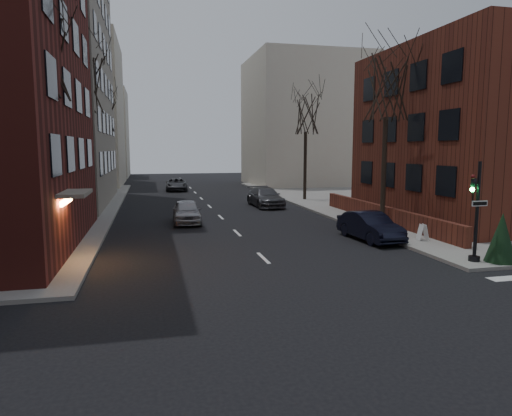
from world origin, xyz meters
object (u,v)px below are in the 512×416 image
at_px(tree_right_b, 306,115).
at_px(tree_left_c, 103,113).
at_px(tree_left_b, 82,83).
at_px(tree_left_a, 40,53).
at_px(tree_right_a, 387,89).
at_px(evergreen_shrub, 501,237).
at_px(sandwich_board, 423,232).
at_px(streetlamp_far, 113,153).
at_px(car_lane_far, 176,184).
at_px(traffic_signal, 475,218).
at_px(car_lane_silver, 187,212).
at_px(parked_sedan, 370,226).
at_px(car_lane_gray, 265,197).
at_px(streetlamp_near, 87,156).

bearing_deg(tree_right_b, tree_left_c, 155.56).
distance_m(tree_left_b, tree_right_b, 18.64).
height_order(tree_left_a, tree_right_a, tree_left_a).
height_order(tree_left_a, evergreen_shrub, tree_left_a).
bearing_deg(tree_right_a, sandwich_board, -94.27).
bearing_deg(tree_right_b, streetlamp_far, 149.53).
bearing_deg(tree_left_b, car_lane_far, 69.40).
bearing_deg(tree_left_b, sandwich_board, -36.43).
distance_m(traffic_signal, tree_left_c, 35.76).
height_order(car_lane_silver, sandwich_board, car_lane_silver).
bearing_deg(parked_sedan, tree_left_c, 115.94).
bearing_deg(tree_left_b, parked_sedan, -37.56).
relative_size(tree_right_b, car_lane_gray, 1.74).
bearing_deg(streetlamp_near, tree_right_a, -13.24).
bearing_deg(tree_left_c, parked_sedan, -59.57).
relative_size(car_lane_silver, evergreen_shrub, 2.16).
relative_size(streetlamp_near, streetlamp_far, 1.00).
bearing_deg(tree_left_c, car_lane_gray, -40.21).
bearing_deg(tree_right_b, evergreen_shrub, -89.70).
distance_m(tree_left_c, car_lane_silver, 20.41).
xyz_separation_m(traffic_signal, parked_sedan, (-1.74, 5.47, -1.19)).
bearing_deg(sandwich_board, tree_left_c, 131.61).
distance_m(car_lane_gray, car_lane_far, 16.93).
bearing_deg(tree_left_a, tree_right_b, 45.64).
distance_m(tree_left_b, tree_left_c, 14.03).
relative_size(streetlamp_far, evergreen_shrub, 3.17).
distance_m(streetlamp_far, parked_sedan, 31.27).
xyz_separation_m(traffic_signal, car_lane_gray, (-3.56, 19.87, -1.14)).
xyz_separation_m(traffic_signal, evergreen_shrub, (0.99, -0.34, -0.77)).
xyz_separation_m(tree_left_a, sandwich_board, (17.25, -0.73, -7.92)).
bearing_deg(streetlamp_near, car_lane_far, 74.20).
xyz_separation_m(tree_left_c, evergreen_shrub, (17.72, -31.34, -6.89)).
bearing_deg(streetlamp_near, tree_left_b, 98.53).
relative_size(traffic_signal, car_lane_far, 0.81).
relative_size(tree_left_c, car_lane_silver, 2.27).
bearing_deg(tree_left_a, evergreen_shrub, -16.78).
bearing_deg(tree_right_a, car_lane_gray, 112.16).
bearing_deg(streetlamp_near, parked_sedan, -27.63).
bearing_deg(car_lane_far, sandwich_board, -69.71).
bearing_deg(streetlamp_near, tree_left_a, -94.29).
relative_size(tree_right_b, streetlamp_near, 1.46).
height_order(streetlamp_far, evergreen_shrub, streetlamp_far).
bearing_deg(traffic_signal, tree_left_b, 134.54).
xyz_separation_m(streetlamp_far, sandwich_board, (16.65, -28.73, -3.69)).
bearing_deg(car_lane_gray, car_lane_silver, -136.79).
bearing_deg(streetlamp_far, car_lane_gray, -46.25).
xyz_separation_m(tree_left_c, streetlamp_far, (0.60, 2.00, -3.79)).
height_order(tree_right_b, car_lane_silver, tree_right_b).
height_order(traffic_signal, tree_left_a, tree_left_a).
distance_m(tree_left_a, tree_left_b, 12.01).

